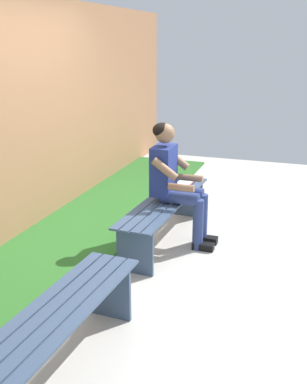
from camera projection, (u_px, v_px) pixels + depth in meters
The scene contains 7 objects.
ground_plane at pixel (241, 316), 3.65m from camera, with size 10.00×7.00×0.04m, color beige.
grass_strip at pixel (13, 271), 4.30m from camera, with size 9.00×1.51×0.03m, color #2D6B28.
bench_near at pixel (165, 209), 4.89m from camera, with size 1.85×0.48×0.46m.
bench_far at pixel (49, 334), 2.81m from camera, with size 1.85×0.48×0.46m.
person_seated at pixel (175, 179), 4.75m from camera, with size 0.50×0.69×1.27m.
apple at pixel (172, 183), 5.32m from camera, with size 0.07×0.07×0.07m, color red.
book_open at pixel (187, 181), 5.47m from camera, with size 0.42×0.18×0.02m.
Camera 1 is at (4.38, 1.39, 2.04)m, focal length 43.58 mm.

